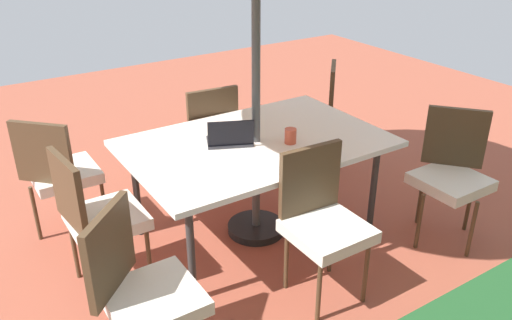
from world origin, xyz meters
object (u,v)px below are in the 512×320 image
object	(u,v)px
chair_southwest	(315,109)
chair_south	(207,132)
laptop	(230,139)
chair_northwest	(452,170)
cup	(290,136)
dining_table	(256,147)
chair_southeast	(59,170)
chair_east	(96,213)
chair_north	(322,218)
chair_northeast	(141,288)

from	to	relation	value
chair_southwest	chair_south	bearing A→B (deg)	-50.53
laptop	chair_southwest	bearing A→B (deg)	-127.90
chair_northwest	chair_south	bearing A→B (deg)	175.75
cup	chair_south	bearing A→B (deg)	-79.82
dining_table	chair_southeast	bearing A→B (deg)	-31.41
chair_southeast	chair_northwest	world-z (taller)	same
dining_table	chair_east	xyz separation A→B (m)	(1.19, -0.01, -0.17)
chair_southeast	chair_north	xyz separation A→B (m)	(-1.20, 1.56, 0.00)
dining_table	chair_south	xyz separation A→B (m)	(-0.01, -0.79, -0.17)
laptop	cup	bearing A→B (deg)	175.62
dining_table	cup	bearing A→B (deg)	138.22
chair_northeast	chair_south	bearing A→B (deg)	7.85
chair_southwest	laptop	xyz separation A→B (m)	(1.34, 0.70, 0.27)
chair_southwest	dining_table	bearing A→B (deg)	-15.28
chair_southwest	laptop	world-z (taller)	laptop
chair_northeast	laptop	world-z (taller)	laptop
chair_northeast	laptop	bearing A→B (deg)	-4.80
chair_southeast	laptop	world-z (taller)	laptop
chair_south	chair_northeast	size ratio (longest dim) A/B	1.00
chair_east	dining_table	bearing A→B (deg)	-96.42
chair_south	cup	distance (m)	1.01
chair_southwest	chair_east	world-z (taller)	same
laptop	cup	size ratio (longest dim) A/B	3.64
chair_southeast	chair_northeast	size ratio (longest dim) A/B	1.00
chair_north	cup	size ratio (longest dim) A/B	9.07
chair_east	chair_northeast	size ratio (longest dim) A/B	1.00
laptop	cup	distance (m)	0.43
chair_southeast	cup	bearing A→B (deg)	-167.05
chair_north	laptop	size ratio (longest dim) A/B	2.49
chair_north	chair_south	bearing A→B (deg)	91.63
dining_table	chair_south	size ratio (longest dim) A/B	1.88
chair_southeast	chair_north	world-z (taller)	same
chair_north	cup	world-z (taller)	chair_north
chair_northwest	chair_northeast	distance (m)	2.41
dining_table	chair_northwest	world-z (taller)	chair_northwest
chair_southwest	cup	bearing A→B (deg)	-4.89
laptop	dining_table	bearing A→B (deg)	-167.85
chair_north	cup	bearing A→B (deg)	74.66
chair_southeast	chair_northeast	distance (m)	1.57
chair_north	cup	xyz separation A→B (m)	(-0.21, -0.64, 0.27)
chair_south	laptop	world-z (taller)	laptop
chair_east	chair_northwest	bearing A→B (deg)	-114.89
chair_southwest	chair_northeast	distance (m)	2.84
chair_north	dining_table	bearing A→B (deg)	91.11
chair_southwest	chair_northeast	xyz separation A→B (m)	(2.37, 1.56, 0.00)
dining_table	chair_northwest	distance (m)	1.44
chair_east	chair_northwest	xyz separation A→B (m)	(-2.37, 0.82, 0.00)
cup	dining_table	bearing A→B (deg)	-41.78
chair_south	cup	world-z (taller)	chair_south
chair_north	chair_northeast	bearing A→B (deg)	-176.09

